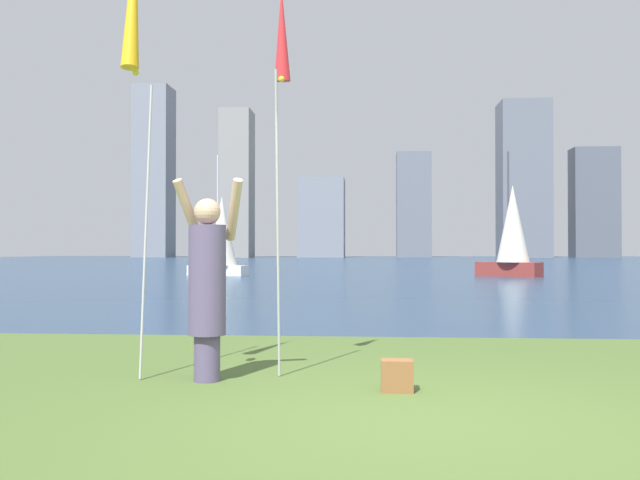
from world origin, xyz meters
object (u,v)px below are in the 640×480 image
(person, at_px, (207,281))
(sailboat_0, at_px, (221,237))
(kite_flag_left, at_px, (134,4))
(kite_flag_right, at_px, (282,46))
(sailboat_3, at_px, (512,232))
(bag, at_px, (397,376))

(person, distance_m, sailboat_0, 25.34)
(kite_flag_left, height_order, kite_flag_right, kite_flag_left)
(kite_flag_right, relative_size, sailboat_3, 0.67)
(person, height_order, bag, person)
(kite_flag_left, distance_m, sailboat_0, 25.45)
(kite_flag_right, bearing_deg, person, -145.93)
(kite_flag_left, distance_m, kite_flag_right, 1.43)
(kite_flag_left, relative_size, sailboat_0, 0.75)
(sailboat_0, xyz_separation_m, sailboat_3, (13.25, -0.02, 0.18))
(sailboat_3, bearing_deg, kite_flag_left, -108.78)
(person, xyz_separation_m, sailboat_0, (-5.40, 24.74, 0.89))
(kite_flag_left, height_order, sailboat_0, sailboat_0)
(bag, bearing_deg, kite_flag_right, 145.06)
(bag, xyz_separation_m, sailboat_0, (-7.12, 25.07, 1.67))
(person, distance_m, kite_flag_right, 2.41)
(kite_flag_left, bearing_deg, sailboat_0, 100.82)
(kite_flag_left, relative_size, bag, 15.59)
(kite_flag_right, distance_m, sailboat_0, 25.09)
(kite_flag_left, bearing_deg, person, 18.71)
(kite_flag_left, xyz_separation_m, kite_flag_right, (1.26, 0.64, -0.22))
(bag, bearing_deg, sailboat_3, 76.25)
(kite_flag_right, bearing_deg, bag, -34.94)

